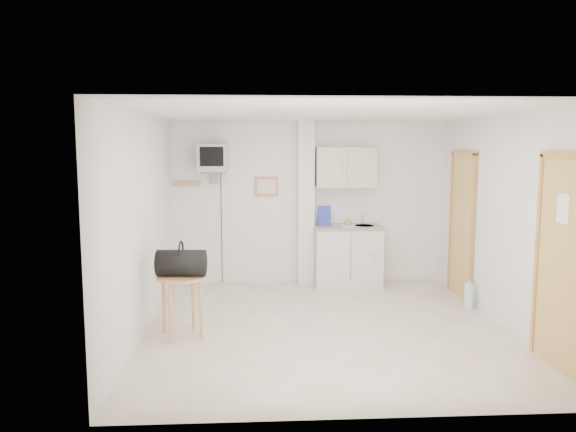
{
  "coord_description": "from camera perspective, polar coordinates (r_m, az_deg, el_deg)",
  "views": [
    {
      "loc": [
        -0.81,
        -6.39,
        2.15
      ],
      "look_at": [
        -0.41,
        0.6,
        1.25
      ],
      "focal_mm": 35.0,
      "sensor_mm": 36.0,
      "label": 1
    }
  ],
  "objects": [
    {
      "name": "kitchenette",
      "position": [
        8.61,
        6.02,
        -1.71
      ],
      "size": [
        1.03,
        0.58,
        2.1
      ],
      "color": "silver",
      "rests_on": "ground"
    },
    {
      "name": "water_bottle",
      "position": [
        7.83,
        17.9,
        -7.73
      ],
      "size": [
        0.12,
        0.12,
        0.36
      ],
      "color": "#ADD9E9",
      "rests_on": "ground"
    },
    {
      "name": "room_envelope",
      "position": [
        6.59,
        5.93,
        1.96
      ],
      "size": [
        4.24,
        4.54,
        2.55
      ],
      "color": "white",
      "rests_on": "ground"
    },
    {
      "name": "duffel_bag",
      "position": [
        6.36,
        -10.79,
        -4.68
      ],
      "size": [
        0.56,
        0.33,
        0.4
      ],
      "rotation": [
        0.0,
        0.0,
        -0.08
      ],
      "color": "black",
      "rests_on": "round_table"
    },
    {
      "name": "crt_television",
      "position": [
        8.44,
        -7.65,
        5.8
      ],
      "size": [
        0.44,
        0.45,
        2.15
      ],
      "color": "slate",
      "rests_on": "ground"
    },
    {
      "name": "round_table",
      "position": [
        6.42,
        -10.75,
        -6.91
      ],
      "size": [
        0.56,
        0.56,
        0.69
      ],
      "rotation": [
        0.0,
        0.0,
        -0.42
      ],
      "color": "tan",
      "rests_on": "ground"
    },
    {
      "name": "ground",
      "position": [
        6.79,
        3.84,
        -11.15
      ],
      "size": [
        4.5,
        4.5,
        0.0
      ],
      "primitive_type": "plane",
      "color": "beige",
      "rests_on": "ground"
    }
  ]
}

